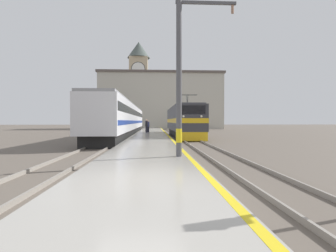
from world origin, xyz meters
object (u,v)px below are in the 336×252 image
locomotive_train (183,121)px  clock_tower (139,82)px  passenger_train (125,119)px  catenary_mast (181,70)px  second_waiting_passenger (146,125)px  person_on_platform (148,126)px

locomotive_train → clock_tower: bearing=100.6°
passenger_train → catenary_mast: catenary_mast is taller
passenger_train → clock_tower: 37.07m
second_waiting_passenger → catenary_mast: bearing=-84.7°
passenger_train → second_waiting_passenger: 2.94m
locomotive_train → second_waiting_passenger: (-4.39, 4.64, -0.56)m
passenger_train → person_on_platform: (3.00, 1.26, -0.92)m
passenger_train → second_waiting_passenger: passenger_train is taller
person_on_platform → locomotive_train: bearing=-52.4°
catenary_mast → clock_tower: clock_tower is taller
person_on_platform → clock_tower: bearing=95.4°
passenger_train → second_waiting_passenger: size_ratio=20.14×
locomotive_train → passenger_train: 8.31m
person_on_platform → clock_tower: clock_tower is taller
passenger_train → person_on_platform: 3.38m
catenary_mast → second_waiting_passenger: catenary_mast is taller
locomotive_train → catenary_mast: size_ratio=2.03×
catenary_mast → person_on_platform: 24.76m
locomotive_train → passenger_train: size_ratio=0.42×
catenary_mast → second_waiting_passenger: size_ratio=4.18×
person_on_platform → clock_tower: (-3.26, 34.37, 11.13)m
locomotive_train → second_waiting_passenger: bearing=133.4°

